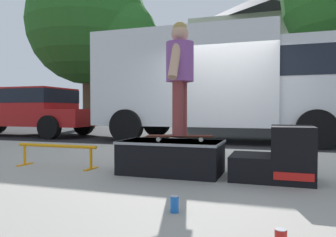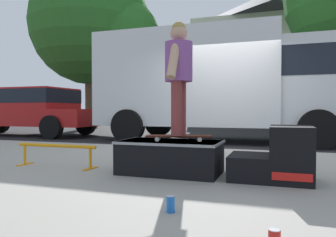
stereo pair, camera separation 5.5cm
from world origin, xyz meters
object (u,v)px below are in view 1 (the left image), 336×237
object	(u,v)px
grind_rail	(57,150)
soda_can_b	(174,204)
skateboard	(180,136)
pickup_truck_red	(24,110)
skate_box	(172,156)
kicker_ramp	(279,158)
skater_kid	(180,69)
street_tree_neighbour	(94,28)
box_truck	(221,81)

from	to	relation	value
grind_rail	soda_can_b	xyz separation A→B (m)	(2.08, -1.36, -0.16)
skateboard	pickup_truck_red	bearing A→B (deg)	143.14
skateboard	pickup_truck_red	size ratio (longest dim) A/B	0.14
skateboard	skate_box	bearing A→B (deg)	-179.76
kicker_ramp	pickup_truck_red	world-z (taller)	pickup_truck_red
skateboard	skater_kid	distance (m)	0.81
skate_box	skater_kid	world-z (taller)	skater_kid
skate_box	soda_can_b	bearing A→B (deg)	-71.52
grind_rail	street_tree_neighbour	world-z (taller)	street_tree_neighbour
skate_box	box_truck	size ratio (longest dim) A/B	0.18
kicker_ramp	box_truck	world-z (taller)	box_truck
soda_can_b	pickup_truck_red	bearing A→B (deg)	137.92
skater_kid	kicker_ramp	bearing A→B (deg)	-0.04
soda_can_b	grind_rail	bearing A→B (deg)	146.89
box_truck	kicker_ramp	bearing A→B (deg)	-74.63
street_tree_neighbour	box_truck	bearing A→B (deg)	-33.13
grind_rail	pickup_truck_red	bearing A→B (deg)	135.03
pickup_truck_red	street_tree_neighbour	xyz separation A→B (m)	(0.15, 4.37, 3.82)
skater_kid	soda_can_b	world-z (taller)	skater_kid
skateboard	soda_can_b	world-z (taller)	skateboard
skate_box	skateboard	distance (m)	0.26
skateboard	pickup_truck_red	distance (m)	8.91
skater_kid	soda_can_b	xyz separation A→B (m)	(0.37, -1.43, -1.20)
grind_rail	pickup_truck_red	distance (m)	7.68
pickup_truck_red	kicker_ramp	bearing A→B (deg)	-32.91
kicker_ramp	street_tree_neighbour	size ratio (longest dim) A/B	0.11
skate_box	kicker_ramp	size ratio (longest dim) A/B	1.40
pickup_truck_red	street_tree_neighbour	world-z (taller)	street_tree_neighbour
box_truck	street_tree_neighbour	size ratio (longest dim) A/B	0.90
skate_box	kicker_ramp	xyz separation A→B (m)	(1.23, -0.00, 0.04)
box_truck	pickup_truck_red	size ratio (longest dim) A/B	1.21
kicker_ramp	skateboard	world-z (taller)	kicker_ramp
soda_can_b	street_tree_neighbour	bearing A→B (deg)	123.40
kicker_ramp	skater_kid	bearing A→B (deg)	179.96
kicker_ramp	pickup_truck_red	xyz separation A→B (m)	(-8.25, 5.34, 0.53)
kicker_ramp	box_truck	distance (m)	5.75
box_truck	pickup_truck_red	world-z (taller)	box_truck
kicker_ramp	skater_kid	world-z (taller)	skater_kid
box_truck	skateboard	bearing A→B (deg)	-86.27
soda_can_b	skater_kid	bearing A→B (deg)	104.66
skater_kid	pickup_truck_red	bearing A→B (deg)	143.14
kicker_ramp	skateboard	bearing A→B (deg)	179.96
grind_rail	skateboard	bearing A→B (deg)	2.38
skate_box	street_tree_neighbour	bearing A→B (deg)	125.27
skater_kid	pickup_truck_red	size ratio (longest dim) A/B	0.24
skateboard	street_tree_neighbour	world-z (taller)	street_tree_neighbour
grind_rail	street_tree_neighbour	size ratio (longest dim) A/B	0.16
skate_box	skateboard	world-z (taller)	skateboard
grind_rail	skateboard	world-z (taller)	skateboard
skateboard	street_tree_neighbour	bearing A→B (deg)	125.68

